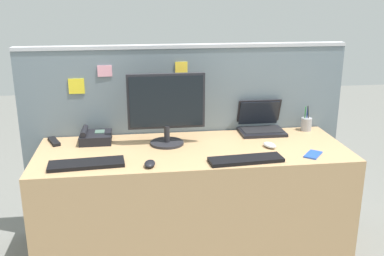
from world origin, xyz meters
The scene contains 13 objects.
ground_plane centered at (0.00, 0.00, 0.00)m, with size 10.00×10.00×0.00m, color slate.
desk centered at (0.00, 0.00, 0.37)m, with size 1.92×0.69×0.73m, color tan.
cubicle_divider centered at (0.00, 0.39, 0.67)m, with size 2.22×0.08×1.33m.
desktop_monitor centered at (-0.15, 0.12, 0.98)m, with size 0.49×0.21×0.45m.
laptop centered at (0.51, 0.29, 0.79)m, with size 0.30×0.24×0.22m.
desk_phone centered at (-0.61, 0.22, 0.77)m, with size 0.20×0.20×0.09m.
keyboard_main centered at (-0.63, -0.19, 0.74)m, with size 0.42×0.14×0.02m, color black.
keyboard_spare centered at (0.27, -0.25, 0.74)m, with size 0.43×0.12×0.02m, color black.
computer_mouse_right_hand centered at (-0.28, -0.25, 0.75)m, with size 0.06×0.10×0.03m, color black.
computer_mouse_left_hand centered at (0.48, -0.04, 0.75)m, with size 0.06×0.10×0.03m, color silver.
pen_cup centered at (0.84, 0.27, 0.78)m, with size 0.07×0.07×0.18m.
cell_phone_blue_case centered at (0.69, -0.21, 0.74)m, with size 0.07×0.14×0.01m, color blue.
tv_remote centered at (-0.87, 0.23, 0.74)m, with size 0.04×0.17×0.02m, color black.
Camera 1 is at (-0.36, -2.55, 1.67)m, focal length 41.26 mm.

